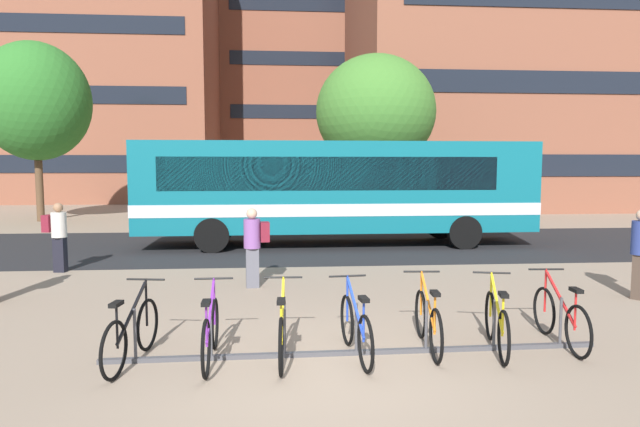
{
  "coord_description": "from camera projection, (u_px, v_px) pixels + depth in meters",
  "views": [
    {
      "loc": [
        -0.55,
        -6.29,
        2.52
      ],
      "look_at": [
        0.33,
        4.94,
        1.49
      ],
      "focal_mm": 30.19,
      "sensor_mm": 36.0,
      "label": 1
    }
  ],
  "objects": [
    {
      "name": "ground",
      "position": [
        324.0,
        373.0,
        6.51
      ],
      "size": [
        200.0,
        200.0,
        0.0
      ],
      "primitive_type": "plane",
      "color": "gray"
    },
    {
      "name": "bus_lane_asphalt",
      "position": [
        296.0,
        245.0,
        16.81
      ],
      "size": [
        80.0,
        7.2,
        0.01
      ],
      "primitive_type": "cube",
      "color": "#232326",
      "rests_on": "ground"
    },
    {
      "name": "city_bus",
      "position": [
        338.0,
        188.0,
        16.75
      ],
      "size": [
        12.06,
        2.7,
        3.2
      ],
      "rotation": [
        0.0,
        0.0,
        0.01
      ],
      "color": "#0F6070",
      "rests_on": "ground"
    },
    {
      "name": "bike_rack",
      "position": [
        356.0,
        348.0,
        7.13
      ],
      "size": [
        6.64,
        0.22,
        0.7
      ],
      "rotation": [
        0.0,
        0.0,
        0.02
      ],
      "color": "#47474C",
      "rests_on": "ground"
    },
    {
      "name": "parked_bicycle_black_0",
      "position": [
        132.0,
        334.0,
        6.79
      ],
      "size": [
        0.52,
        1.71,
        0.99
      ],
      "rotation": [
        0.0,
        0.0,
        1.43
      ],
      "color": "black",
      "rests_on": "ground"
    },
    {
      "name": "parked_bicycle_purple_1",
      "position": [
        211.0,
        333.0,
        6.84
      ],
      "size": [
        0.52,
        1.72,
        0.99
      ],
      "rotation": [
        0.0,
        0.0,
        1.59
      ],
      "color": "black",
      "rests_on": "ground"
    },
    {
      "name": "parked_bicycle_yellow_2",
      "position": [
        282.0,
        331.0,
        6.92
      ],
      "size": [
        0.52,
        1.72,
        0.99
      ],
      "rotation": [
        0.0,
        0.0,
        1.53
      ],
      "color": "black",
      "rests_on": "ground"
    },
    {
      "name": "parked_bicycle_blue_3",
      "position": [
        356.0,
        329.0,
        7.01
      ],
      "size": [
        0.52,
        1.72,
        0.99
      ],
      "rotation": [
        0.0,
        0.0,
        1.67
      ],
      "color": "black",
      "rests_on": "ground"
    },
    {
      "name": "parked_bicycle_orange_4",
      "position": [
        428.0,
        322.0,
        7.31
      ],
      "size": [
        0.52,
        1.72,
        0.99
      ],
      "rotation": [
        0.0,
        0.0,
        1.5
      ],
      "color": "black",
      "rests_on": "ground"
    },
    {
      "name": "parked_bicycle_yellow_5",
      "position": [
        497.0,
        324.0,
        7.24
      ],
      "size": [
        0.58,
        1.69,
        0.99
      ],
      "rotation": [
        0.0,
        0.0,
        1.35
      ],
      "color": "black",
      "rests_on": "ground"
    },
    {
      "name": "parked_bicycle_red_6",
      "position": [
        560.0,
        318.0,
        7.48
      ],
      "size": [
        0.52,
        1.72,
        0.99
      ],
      "rotation": [
        0.0,
        0.0,
        1.51
      ],
      "color": "black",
      "rests_on": "ground"
    },
    {
      "name": "commuter_maroon_pack_0",
      "position": [
        58.0,
        232.0,
        12.56
      ],
      "size": [
        0.56,
        0.38,
        1.63
      ],
      "rotation": [
        0.0,
        0.0,
        6.15
      ],
      "color": "black",
      "rests_on": "ground"
    },
    {
      "name": "commuter_maroon_pack_2",
      "position": [
        254.0,
        242.0,
        10.99
      ],
      "size": [
        0.55,
        0.37,
        1.63
      ],
      "rotation": [
        0.0,
        0.0,
        3.25
      ],
      "color": "#565660",
      "rests_on": "ground"
    },
    {
      "name": "street_tree_0",
      "position": [
        35.0,
        102.0,
        23.45
      ],
      "size": [
        4.63,
        4.63,
        7.83
      ],
      "color": "brown",
      "rests_on": "ground"
    },
    {
      "name": "street_tree_1",
      "position": [
        376.0,
        112.0,
        22.55
      ],
      "size": [
        5.0,
        5.0,
        7.09
      ],
      "color": "brown",
      "rests_on": "ground"
    },
    {
      "name": "building_left_wing",
      "position": [
        82.0,
        48.0,
        37.61
      ],
      "size": [
        18.12,
        10.09,
        21.28
      ],
      "color": "brown",
      "rests_on": "ground"
    },
    {
      "name": "building_right_wing",
      "position": [
        532.0,
        1.0,
        32.54
      ],
      "size": [
        21.29,
        12.67,
        24.72
      ],
      "color": "brown",
      "rests_on": "ground"
    },
    {
      "name": "building_centre_block",
      "position": [
        316.0,
        99.0,
        49.23
      ],
      "size": [
        16.61,
        11.26,
        16.98
      ],
      "color": "brown",
      "rests_on": "ground"
    }
  ]
}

